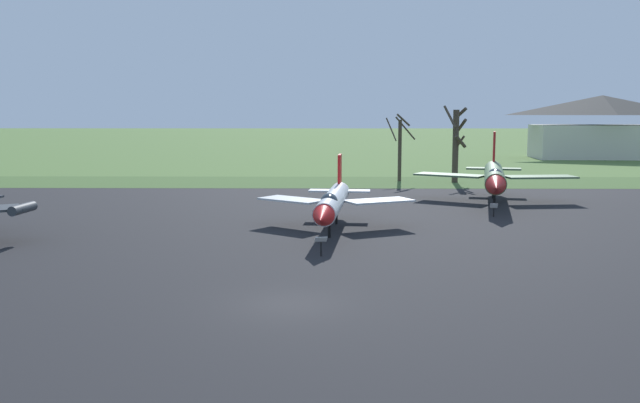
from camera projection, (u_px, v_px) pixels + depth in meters
name	position (u px, v px, depth m)	size (l,w,h in m)	color
ground_plane	(288.00, 305.00, 25.66)	(600.00, 600.00, 0.00)	#4C6B33
asphalt_apron	(303.00, 235.00, 40.38)	(108.60, 49.48, 0.05)	black
grass_verge_strip	(315.00, 182.00, 70.86)	(168.60, 12.00, 0.06)	#3E5A2A
jet_fighter_rear_center	(495.00, 176.00, 53.68)	(12.88, 16.40, 5.59)	#4C6B47
info_placard_rear_center	(494.00, 209.00, 47.06)	(0.54, 0.32, 1.02)	black
jet_fighter_rear_left	(333.00, 202.00, 41.09)	(10.10, 13.59, 4.43)	silver
info_placard_rear_left	(321.00, 244.00, 34.13)	(0.67, 0.40, 1.06)	black
bare_tree_left_of_center	(400.00, 146.00, 71.36)	(3.05, 2.20, 7.16)	#42382D
bare_tree_center	(456.00, 142.00, 70.01)	(2.49, 2.48, 7.99)	#42382D
visitor_building	(601.00, 127.00, 108.06)	(21.99, 10.70, 10.01)	beige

